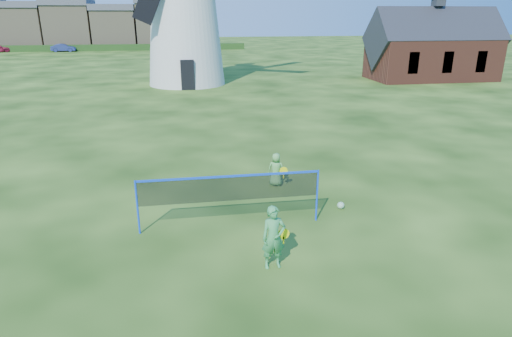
{
  "coord_description": "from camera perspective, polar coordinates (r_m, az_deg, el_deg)",
  "views": [
    {
      "loc": [
        -1.75,
        -11.19,
        5.68
      ],
      "look_at": [
        0.2,
        0.5,
        1.5
      ],
      "focal_mm": 30.79,
      "sensor_mm": 36.0,
      "label": 1
    }
  ],
  "objects": [
    {
      "name": "terraced_houses",
      "position": [
        86.81,
        -27.2,
        16.27
      ],
      "size": [
        50.85,
        8.4,
        8.38
      ],
      "color": "#958663",
      "rests_on": "ground"
    },
    {
      "name": "hedge",
      "position": [
        79.97,
        -24.88,
        13.99
      ],
      "size": [
        62.0,
        0.8,
        1.0
      ],
      "primitive_type": "cube",
      "color": "#193814",
      "rests_on": "ground"
    },
    {
      "name": "play_ball",
      "position": [
        13.82,
        10.95,
        -4.72
      ],
      "size": [
        0.22,
        0.22,
        0.22
      ],
      "primitive_type": "sphere",
      "color": "green",
      "rests_on": "ground"
    },
    {
      "name": "chapel",
      "position": [
        43.99,
        21.96,
        14.19
      ],
      "size": [
        11.32,
        5.49,
        9.57
      ],
      "color": "brown",
      "rests_on": "ground"
    },
    {
      "name": "ground",
      "position": [
        12.67,
        -0.53,
        -7.21
      ],
      "size": [
        220.0,
        220.0,
        0.0
      ],
      "primitive_type": "plane",
      "color": "black",
      "rests_on": "ground"
    },
    {
      "name": "car_right",
      "position": [
        78.75,
        -23.75,
        14.17
      ],
      "size": [
        3.79,
        1.56,
        1.22
      ],
      "primitive_type": "imported",
      "rotation": [
        0.0,
        0.0,
        1.65
      ],
      "color": "navy",
      "rests_on": "ground"
    },
    {
      "name": "player_girl",
      "position": [
        10.32,
        2.3,
        -8.95
      ],
      "size": [
        0.72,
        0.42,
        1.55
      ],
      "rotation": [
        0.0,
        0.0,
        0.08
      ],
      "color": "#3B9550",
      "rests_on": "ground"
    },
    {
      "name": "player_boy",
      "position": [
        15.24,
        2.62,
        -0.13
      ],
      "size": [
        0.69,
        0.56,
        1.17
      ],
      "rotation": [
        0.0,
        0.0,
        2.75
      ],
      "color": "#59A44F",
      "rests_on": "ground"
    },
    {
      "name": "badminton_net",
      "position": [
        12.07,
        -3.42,
        -2.71
      ],
      "size": [
        5.05,
        0.05,
        1.55
      ],
      "color": "blue",
      "rests_on": "ground"
    },
    {
      "name": "windmill",
      "position": [
        38.36,
        -9.41,
        20.73
      ],
      "size": [
        14.93,
        6.38,
        19.78
      ],
      "color": "silver",
      "rests_on": "ground"
    }
  ]
}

